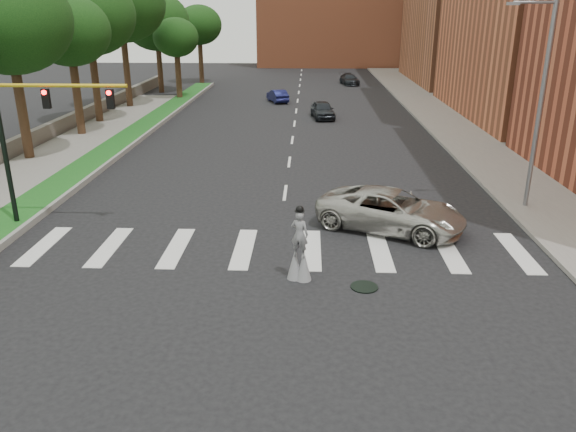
{
  "coord_description": "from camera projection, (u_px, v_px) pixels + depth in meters",
  "views": [
    {
      "loc": [
        1.11,
        -18.45,
        8.51
      ],
      "look_at": [
        0.43,
        0.04,
        1.7
      ],
      "focal_mm": 35.0,
      "sensor_mm": 36.0,
      "label": 1
    }
  ],
  "objects": [
    {
      "name": "tree_5",
      "position": [
        156.0,
        22.0,
        59.14
      ],
      "size": [
        6.99,
        6.99,
        10.3
      ],
      "color": "#362315",
      "rests_on": "ground"
    },
    {
      "name": "traffic_signal",
      "position": [
        31.0,
        128.0,
        21.99
      ],
      "size": [
        5.3,
        0.23,
        6.2
      ],
      "color": "black",
      "rests_on": "ground"
    },
    {
      "name": "manhole",
      "position": [
        364.0,
        287.0,
        18.29
      ],
      "size": [
        0.9,
        0.9,
        0.04
      ],
      "primitive_type": "cylinder",
      "color": "black",
      "rests_on": "ground"
    },
    {
      "name": "car_mid",
      "position": [
        277.0,
        96.0,
        54.91
      ],
      "size": [
        2.46,
        3.93,
        1.22
      ],
      "primitive_type": "imported",
      "rotation": [
        0.0,
        0.0,
        3.48
      ],
      "color": "#161A4F",
      "rests_on": "ground"
    },
    {
      "name": "car_far",
      "position": [
        349.0,
        79.0,
        67.77
      ],
      "size": [
        2.48,
        4.55,
        1.25
      ],
      "primitive_type": "imported",
      "rotation": [
        0.0,
        0.0,
        0.17
      ],
      "color": "black",
      "rests_on": "ground"
    },
    {
      "name": "stone_wall",
      "position": [
        63.0,
        125.0,
        41.31
      ],
      "size": [
        0.5,
        56.0,
        1.1
      ],
      "primitive_type": "cube",
      "color": "#5E5850",
      "rests_on": "ground"
    },
    {
      "name": "sidewalk_right",
      "position": [
        456.0,
        126.0,
        43.27
      ],
      "size": [
        5.0,
        90.0,
        0.18
      ],
      "primitive_type": "cube",
      "color": "slate",
      "rests_on": "ground"
    },
    {
      "name": "streetlight",
      "position": [
        539.0,
        100.0,
        23.84
      ],
      "size": [
        2.05,
        0.2,
        9.0
      ],
      "color": "slate",
      "rests_on": "ground"
    },
    {
      "name": "tree_6",
      "position": [
        176.0,
        38.0,
        54.57
      ],
      "size": [
        4.41,
        4.41,
        7.87
      ],
      "color": "#362315",
      "rests_on": "ground"
    },
    {
      "name": "tree_2",
      "position": [
        7.0,
        20.0,
        31.08
      ],
      "size": [
        7.06,
        7.06,
        11.01
      ],
      "color": "#362315",
      "rests_on": "ground"
    },
    {
      "name": "tree_4",
      "position": [
        120.0,
        4.0,
        48.84
      ],
      "size": [
        7.8,
        7.8,
        12.36
      ],
      "color": "#362315",
      "rests_on": "ground"
    },
    {
      "name": "grass_median",
      "position": [
        129.0,
        137.0,
        39.39
      ],
      "size": [
        2.0,
        60.0,
        0.25
      ],
      "primitive_type": "cube",
      "color": "#164E19",
      "rests_on": "ground"
    },
    {
      "name": "ground_plane",
      "position": [
        276.0,
        260.0,
        20.28
      ],
      "size": [
        160.0,
        160.0,
        0.0
      ],
      "primitive_type": "plane",
      "color": "black",
      "rests_on": "ground"
    },
    {
      "name": "tree_3",
      "position": [
        69.0,
        31.0,
        37.87
      ],
      "size": [
        5.55,
        5.55,
        9.56
      ],
      "color": "#362315",
      "rests_on": "ground"
    },
    {
      "name": "tree_7",
      "position": [
        199.0,
        25.0,
        67.33
      ],
      "size": [
        5.48,
        5.48,
        9.16
      ],
      "color": "#362315",
      "rests_on": "ground"
    },
    {
      "name": "sidewalk_left",
      "position": [
        17.0,
        177.0,
        30.13
      ],
      "size": [
        4.0,
        60.0,
        0.18
      ],
      "primitive_type": "cube",
      "color": "slate",
      "rests_on": "ground"
    },
    {
      "name": "suv_crossing",
      "position": [
        391.0,
        210.0,
        22.85
      ],
      "size": [
        6.59,
        5.06,
        1.66
      ],
      "primitive_type": "imported",
      "rotation": [
        0.0,
        0.0,
        1.13
      ],
      "color": "#ADABA3",
      "rests_on": "ground"
    },
    {
      "name": "stilt_performer",
      "position": [
        299.0,
        252.0,
        18.54
      ],
      "size": [
        0.82,
        0.62,
        2.62
      ],
      "rotation": [
        0.0,
        0.0,
        2.82
      ],
      "color": "#362315",
      "rests_on": "ground"
    },
    {
      "name": "tree_8",
      "position": [
        88.0,
        15.0,
        42.07
      ],
      "size": [
        7.1,
        7.1,
        11.2
      ],
      "color": "#362315",
      "rests_on": "ground"
    },
    {
      "name": "median_curb",
      "position": [
        144.0,
        137.0,
        39.35
      ],
      "size": [
        0.2,
        60.0,
        0.28
      ],
      "primitive_type": "cube",
      "color": "gray",
      "rests_on": "ground"
    },
    {
      "name": "building_backdrop",
      "position": [
        340.0,
        7.0,
        90.12
      ],
      "size": [
        26.0,
        14.0,
        18.0
      ],
      "primitive_type": "cube",
      "color": "#BF613C",
      "rests_on": "ground"
    },
    {
      "name": "car_near",
      "position": [
        323.0,
        110.0,
        46.62
      ],
      "size": [
        2.23,
        4.31,
        1.4
      ],
      "primitive_type": "imported",
      "rotation": [
        0.0,
        0.0,
        0.14
      ],
      "color": "black",
      "rests_on": "ground"
    }
  ]
}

